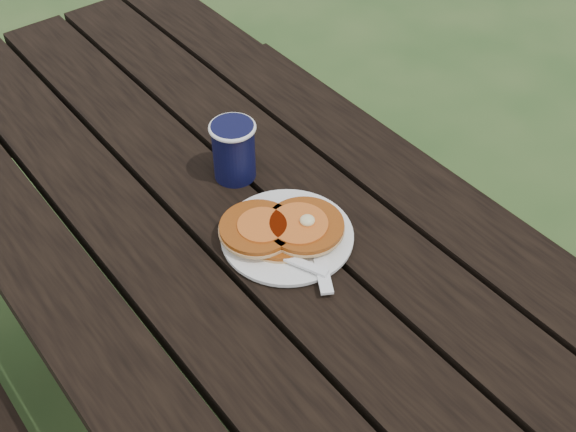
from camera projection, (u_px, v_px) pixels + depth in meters
picnic_table at (264, 373)px, 1.45m from camera, size 1.36×1.80×0.75m
plate at (287, 236)px, 1.19m from camera, size 0.28×0.28×0.01m
pancake_stack at (283, 228)px, 1.17m from camera, size 0.19×0.17×0.04m
knife at (318, 251)px, 1.15m from camera, size 0.11×0.17×0.00m
fork at (296, 261)px, 1.13m from camera, size 0.09×0.16×0.01m
coffee_cup at (234, 148)px, 1.26m from camera, size 0.08×0.08×0.11m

